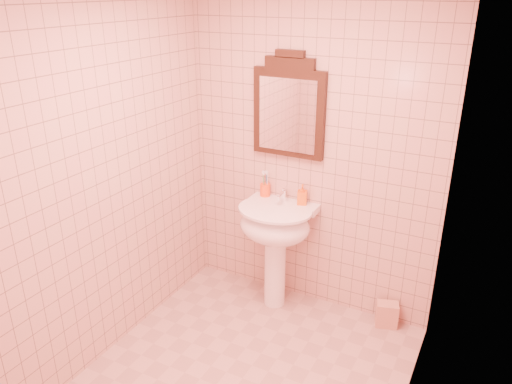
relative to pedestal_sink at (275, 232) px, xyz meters
The scene contains 8 objects.
floor 1.11m from the pedestal_sink, 77.97° to the right, with size 2.20×2.20×0.00m, color tan.
back_wall 0.66m from the pedestal_sink, 50.93° to the left, with size 2.00×0.02×2.50m, color #CBA38E.
pedestal_sink is the anchor object (origin of this frame).
faucet 0.29m from the pedestal_sink, 90.00° to the left, with size 0.04×0.16×0.11m.
mirror 0.95m from the pedestal_sink, 90.00° to the left, with size 0.56×0.06×0.79m.
toothbrush_cup 0.36m from the pedestal_sink, 134.87° to the left, with size 0.08×0.08×0.19m.
soap_dispenser 0.36m from the pedestal_sink, 48.62° to the left, with size 0.07×0.07×0.16m, color orange.
towel 1.07m from the pedestal_sink, ahead, with size 0.16×0.11×0.20m, color #DD9E82.
Camera 1 is at (1.29, -2.27, 2.44)m, focal length 35.00 mm.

